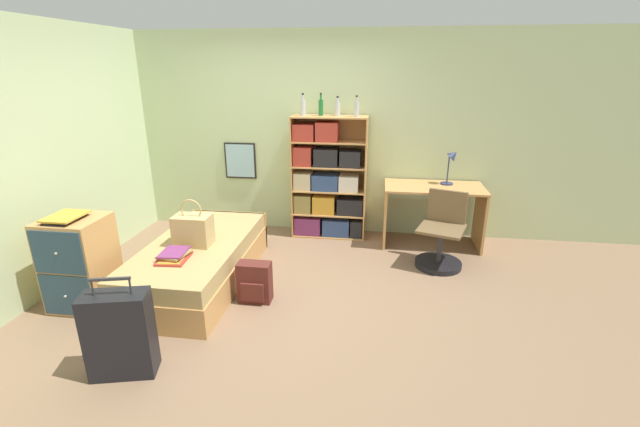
{
  "coord_description": "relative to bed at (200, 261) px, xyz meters",
  "views": [
    {
      "loc": [
        1.13,
        -3.84,
        2.16
      ],
      "look_at": [
        0.56,
        0.2,
        0.75
      ],
      "focal_mm": 24.0,
      "sensor_mm": 36.0,
      "label": 1
    }
  ],
  "objects": [
    {
      "name": "bottle_clear",
      "position": [
        1.28,
        1.52,
        1.44
      ],
      "size": [
        0.07,
        0.07,
        0.24
      ],
      "color": "#B7BCC1",
      "rests_on": "bookcase"
    },
    {
      "name": "desk_chair",
      "position": [
        2.55,
        0.74,
        0.04
      ],
      "size": [
        0.6,
        0.6,
        0.84
      ],
      "color": "black",
      "rests_on": "ground_plane"
    },
    {
      "name": "book_stack_on_bed",
      "position": [
        -0.04,
        -0.44,
        0.26
      ],
      "size": [
        0.28,
        0.37,
        0.07
      ],
      "color": "#B2382D",
      "rests_on": "bed"
    },
    {
      "name": "backpack",
      "position": [
        0.69,
        -0.33,
        -0.03
      ],
      "size": [
        0.32,
        0.19,
        0.4
      ],
      "color": "#56231E",
      "rests_on": "ground_plane"
    },
    {
      "name": "magazine_pile_on_dresser",
      "position": [
        -0.91,
        -0.65,
        0.67
      ],
      "size": [
        0.28,
        0.35,
        0.04
      ],
      "color": "#232328",
      "rests_on": "dresser"
    },
    {
      "name": "bookcase",
      "position": [
        1.16,
        1.48,
        0.49
      ],
      "size": [
        0.95,
        0.35,
        1.57
      ],
      "color": "tan",
      "rests_on": "ground_plane"
    },
    {
      "name": "bottle_brown",
      "position": [
        1.08,
        1.5,
        1.46
      ],
      "size": [
        0.06,
        0.06,
        0.27
      ],
      "color": "#1E6B2D",
      "rests_on": "bookcase"
    },
    {
      "name": "bottle_green",
      "position": [
        0.86,
        1.46,
        1.46
      ],
      "size": [
        0.06,
        0.06,
        0.27
      ],
      "color": "#B7BCC1",
      "rests_on": "bookcase"
    },
    {
      "name": "wall_left",
      "position": [
        -1.41,
        -0.02,
        1.08
      ],
      "size": [
        0.06,
        10.0,
        2.6
      ],
      "color": "beige",
      "rests_on": "ground_plane"
    },
    {
      "name": "wall_back",
      "position": [
        0.7,
        1.71,
        1.08
      ],
      "size": [
        10.0,
        0.09,
        2.6
      ],
      "color": "beige",
      "rests_on": "ground_plane"
    },
    {
      "name": "ground_plane",
      "position": [
        0.7,
        -0.02,
        -0.22
      ],
      "size": [
        14.0,
        14.0,
        0.0
      ],
      "primitive_type": "plane",
      "color": "#84664C"
    },
    {
      "name": "handbag",
      "position": [
        0.01,
        -0.09,
        0.39
      ],
      "size": [
        0.36,
        0.23,
        0.48
      ],
      "color": "tan",
      "rests_on": "bed"
    },
    {
      "name": "bed",
      "position": [
        0.0,
        0.0,
        0.0
      ],
      "size": [
        0.94,
        1.98,
        0.45
      ],
      "color": "tan",
      "rests_on": "ground_plane"
    },
    {
      "name": "bottle_blue",
      "position": [
        1.52,
        1.44,
        1.45
      ],
      "size": [
        0.06,
        0.06,
        0.25
      ],
      "color": "#B7BCC1",
      "rests_on": "bookcase"
    },
    {
      "name": "dresser",
      "position": [
        -0.88,
        -0.61,
        0.21
      ],
      "size": [
        0.52,
        0.51,
        0.87
      ],
      "color": "tan",
      "rests_on": "ground_plane"
    },
    {
      "name": "desk",
      "position": [
        2.51,
        1.34,
        0.31
      ],
      "size": [
        1.2,
        0.63,
        0.77
      ],
      "color": "tan",
      "rests_on": "ground_plane"
    },
    {
      "name": "suitcase",
      "position": [
        0.03,
        -1.46,
        0.11
      ],
      "size": [
        0.5,
        0.32,
        0.79
      ],
      "color": "black",
      "rests_on": "ground_plane"
    },
    {
      "name": "desk_lamp",
      "position": [
        2.7,
        1.46,
        0.84
      ],
      "size": [
        0.21,
        0.16,
        0.45
      ],
      "color": "navy",
      "rests_on": "desk"
    }
  ]
}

